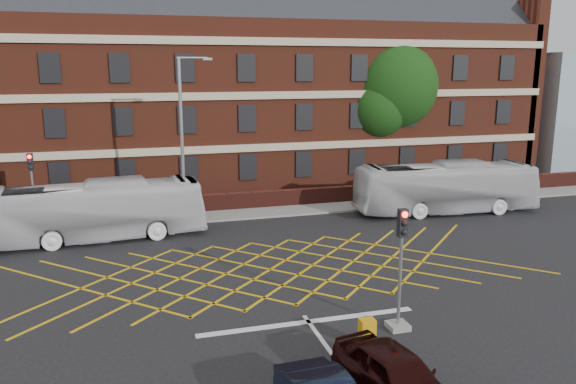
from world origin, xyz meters
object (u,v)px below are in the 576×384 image
object	(u,v)px
bus_left	(96,211)
traffic_light_near	(400,281)
deciduous_tree	(391,93)
traffic_light_far	(34,199)
street_lamp	(184,172)
bus_right	(446,188)
car_maroon	(396,377)
utility_cabinet	(367,334)

from	to	relation	value
bus_left	traffic_light_near	xyz separation A→B (m)	(10.41, -13.70, 0.21)
deciduous_tree	traffic_light_far	distance (m)	25.53
street_lamp	bus_left	bearing A→B (deg)	-172.25
bus_right	street_lamp	distance (m)	15.95
bus_left	traffic_light_near	world-z (taller)	traffic_light_near
traffic_light_far	street_lamp	xyz separation A→B (m)	(8.04, -2.28, 1.50)
bus_left	car_maroon	xyz separation A→B (m)	(8.34, -17.62, -0.80)
car_maroon	utility_cabinet	xyz separation A→B (m)	(0.48, 2.98, -0.26)
bus_right	car_maroon	size ratio (longest dim) A/B	2.58
bus_left	bus_right	size ratio (longest dim) A/B	0.98
traffic_light_near	utility_cabinet	bearing A→B (deg)	-149.32
traffic_light_near	deciduous_tree	bearing A→B (deg)	64.99
bus_right	traffic_light_near	distance (m)	17.00
bus_left	traffic_light_far	size ratio (longest dim) A/B	2.61
deciduous_tree	utility_cabinet	size ratio (longest dim) A/B	11.11
traffic_light_near	traffic_light_far	distance (m)	21.57
bus_left	bus_right	xyz separation A→B (m)	(20.54, -0.04, 0.03)
bus_left	traffic_light_far	bearing A→B (deg)	45.17
utility_cabinet	car_maroon	bearing A→B (deg)	-99.09
street_lamp	utility_cabinet	xyz separation A→B (m)	(4.13, -15.28, -2.77)
car_maroon	traffic_light_near	distance (m)	4.54
deciduous_tree	street_lamp	distance (m)	18.57
deciduous_tree	utility_cabinet	distance (m)	27.21
traffic_light_near	utility_cabinet	world-z (taller)	traffic_light_near
traffic_light_near	bus_right	bearing A→B (deg)	53.43
bus_left	street_lamp	size ratio (longest dim) A/B	1.19
bus_right	traffic_light_far	world-z (taller)	traffic_light_far
bus_left	bus_right	distance (m)	20.54
bus_right	bus_left	bearing A→B (deg)	95.07
car_maroon	bus_left	bearing A→B (deg)	104.15
bus_right	utility_cabinet	xyz separation A→B (m)	(-11.72, -14.60, -1.09)
traffic_light_far	utility_cabinet	bearing A→B (deg)	-55.28
car_maroon	traffic_light_near	size ratio (longest dim) A/B	1.03
car_maroon	traffic_light_far	xyz separation A→B (m)	(-11.69, 20.54, 1.02)
deciduous_tree	traffic_light_far	size ratio (longest dim) A/B	2.55
deciduous_tree	traffic_light_near	distance (m)	25.43
deciduous_tree	street_lamp	world-z (taller)	deciduous_tree
street_lamp	deciduous_tree	bearing A→B (deg)	26.84
car_maroon	utility_cabinet	distance (m)	3.03
bus_right	deciduous_tree	size ratio (longest dim) A/B	1.04
bus_left	car_maroon	world-z (taller)	bus_left
bus_right	traffic_light_far	size ratio (longest dim) A/B	2.65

